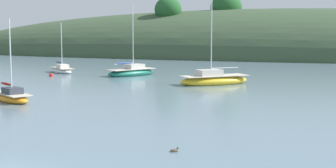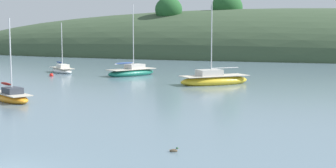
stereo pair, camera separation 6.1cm
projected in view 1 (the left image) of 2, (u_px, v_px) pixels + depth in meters
name	position (u px, v px, depth m)	size (l,w,h in m)	color
far_shoreline_hill	(270.00, 56.00, 95.57)	(150.00, 36.00, 22.52)	#384C33
sailboat_yellow_far	(62.00, 70.00, 58.73)	(4.94, 4.44, 6.24)	white
sailboat_navy_dinghy	(11.00, 97.00, 35.13)	(4.96, 3.87, 6.18)	orange
sailboat_orange_cutter	(214.00, 80.00, 46.07)	(6.90, 6.57, 10.24)	gold
sailboat_teal_outer	(131.00, 72.00, 55.06)	(4.94, 6.58, 8.31)	#196B56
mooring_buoy_channel	(51.00, 75.00, 54.19)	(0.44, 0.44, 0.54)	red
duck_lone_right	(174.00, 151.00, 20.46)	(0.41, 0.30, 0.24)	brown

